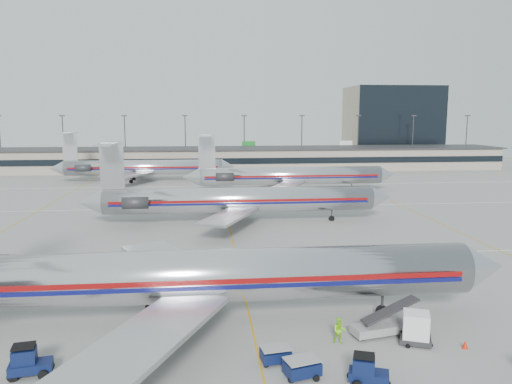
{
  "coord_description": "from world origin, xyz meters",
  "views": [
    {
      "loc": [
        -3.22,
        -41.92,
        15.23
      ],
      "look_at": [
        3.93,
        27.34,
        4.5
      ],
      "focal_mm": 35.0,
      "sensor_mm": 36.0,
      "label": 1
    }
  ],
  "objects": [
    {
      "name": "distant_building",
      "position": [
        62.0,
        128.0,
        12.5
      ],
      "size": [
        30.0,
        20.0,
        25.0
      ],
      "primitive_type": "cube",
      "color": "tan",
      "rests_on": "ground"
    },
    {
      "name": "jet_back_row",
      "position": [
        -18.05,
        74.92,
        3.35
      ],
      "size": [
        42.15,
        25.92,
        11.52
      ],
      "color": "silver",
      "rests_on": "ground"
    },
    {
      "name": "belt_loader",
      "position": [
        8.89,
        -10.03,
        0.68
      ],
      "size": [
        4.97,
        2.31,
        2.55
      ],
      "rotation": [
        0.0,
        0.0,
        0.21
      ],
      "color": "gray",
      "rests_on": "ground"
    },
    {
      "name": "ground",
      "position": [
        0.0,
        0.0,
        0.0
      ],
      "size": [
        260.0,
        260.0,
        0.0
      ],
      "primitive_type": "plane",
      "color": "gray",
      "rests_on": "ground"
    },
    {
      "name": "uld_container",
      "position": [
        10.75,
        -11.45,
        1.08
      ],
      "size": [
        2.5,
        2.31,
        2.14
      ],
      "rotation": [
        0.0,
        0.0,
        -0.38
      ],
      "color": "#2D2D30",
      "rests_on": "ground"
    },
    {
      "name": "apron_markings",
      "position": [
        0.0,
        10.0,
        0.01
      ],
      "size": [
        160.0,
        0.15,
        0.02
      ],
      "primitive_type": "cube",
      "color": "silver",
      "rests_on": "ground"
    },
    {
      "name": "ramp_worker_near",
      "position": [
        10.87,
        -10.07,
        0.85
      ],
      "size": [
        0.66,
        0.74,
        1.69
      ],
      "primitive_type": "imported",
      "rotation": [
        0.0,
        0.0,
        1.04
      ],
      "color": "#C0D413",
      "rests_on": "ground"
    },
    {
      "name": "jet_third_row",
      "position": [
        12.92,
        55.14,
        3.38
      ],
      "size": [
        42.62,
        26.21,
        11.65
      ],
      "color": "silver",
      "rests_on": "ground"
    },
    {
      "name": "terminal",
      "position": [
        0.0,
        97.97,
        3.16
      ],
      "size": [
        162.0,
        17.0,
        6.25
      ],
      "color": "gray",
      "rests_on": "ground"
    },
    {
      "name": "jet_second_row",
      "position": [
        0.79,
        27.8,
        3.39
      ],
      "size": [
        44.6,
        26.26,
        11.67
      ],
      "color": "silver",
      "rests_on": "ground"
    },
    {
      "name": "light_mast_row",
      "position": [
        0.0,
        112.0,
        8.58
      ],
      "size": [
        163.6,
        0.4,
        15.28
      ],
      "color": "#38383D",
      "rests_on": "ground"
    },
    {
      "name": "tug_left",
      "position": [
        -13.75,
        -13.29,
        0.89
      ],
      "size": [
        2.56,
        1.58,
        1.95
      ],
      "rotation": [
        0.0,
        0.0,
        0.17
      ],
      "color": "#0A143A",
      "rests_on": "ground"
    },
    {
      "name": "ramp_worker_far",
      "position": [
        5.62,
        -10.96,
        0.9
      ],
      "size": [
        0.98,
        0.83,
        1.79
      ],
      "primitive_type": "imported",
      "rotation": [
        0.0,
        0.0,
        -0.19
      ],
      "color": "#8DEA16",
      "rests_on": "ground"
    },
    {
      "name": "cone_right",
      "position": [
        13.7,
        -12.53,
        0.27
      ],
      "size": [
        0.53,
        0.53,
        0.55
      ],
      "primitive_type": "cone",
      "rotation": [
        0.0,
        0.0,
        0.39
      ],
      "color": "red",
      "rests_on": "ground"
    },
    {
      "name": "tug_center",
      "position": [
        5.76,
        -16.25,
        0.83
      ],
      "size": [
        2.49,
        1.81,
        1.83
      ],
      "rotation": [
        0.0,
        0.0,
        -0.34
      ],
      "color": "#0A143A",
      "rests_on": "ground"
    },
    {
      "name": "jet_foreground",
      "position": [
        -5.47,
        -6.74,
        3.7
      ],
      "size": [
        48.72,
        28.69,
        12.75
      ],
      "color": "silver",
      "rests_on": "ground"
    },
    {
      "name": "cart_outer",
      "position": [
        2.27,
        -15.03,
        0.6
      ],
      "size": [
        2.29,
        1.85,
        1.14
      ],
      "rotation": [
        0.0,
        0.0,
        0.27
      ],
      "color": "#0A143A",
      "rests_on": "ground"
    },
    {
      "name": "cart_inner",
      "position": [
        0.97,
        -13.18,
        0.54
      ],
      "size": [
        1.95,
        1.48,
        1.02
      ],
      "rotation": [
        0.0,
        0.0,
        0.15
      ],
      "color": "#0A143A",
      "rests_on": "ground"
    }
  ]
}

